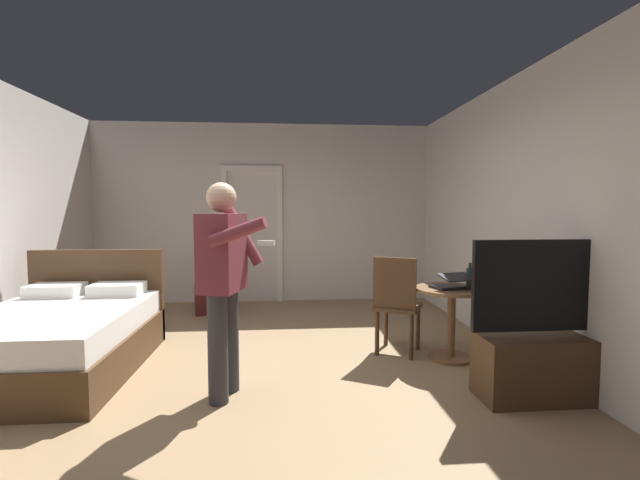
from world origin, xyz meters
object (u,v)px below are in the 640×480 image
side_table (451,311)px  laptop (452,283)px  tv_flatscreen (545,352)px  bed (60,337)px  wooden_chair (397,301)px  person_blue_shirt (224,275)px  bottle_on_table (470,278)px  suitcase_dark (215,299)px

side_table → laptop: laptop is taller
tv_flatscreen → bed: bearing=166.7°
wooden_chair → person_blue_shirt: (-1.58, -0.85, 0.41)m
bed → tv_flatscreen: size_ratio=1.55×
laptop → person_blue_shirt: 2.16m
tv_flatscreen → bottle_on_table: 0.98m
bed → person_blue_shirt: size_ratio=1.15×
side_table → suitcase_dark: bearing=140.8°
bottle_on_table → wooden_chair: (-0.64, 0.25, -0.26)m
suitcase_dark → bottle_on_table: bearing=-52.7°
tv_flatscreen → wooden_chair: (-0.87, 1.10, 0.18)m
bed → wooden_chair: 3.16m
bed → laptop: (3.63, -0.06, 0.45)m
side_table → suitcase_dark: 3.34m
bottle_on_table → laptop: bearing=166.4°
bed → side_table: (3.65, -0.02, 0.17)m
tv_flatscreen → bottle_on_table: size_ratio=4.90×
side_table → wooden_chair: (-0.50, 0.17, 0.07)m
tv_flatscreen → wooden_chair: 1.41m
bed → wooden_chair: bearing=2.7°
bottle_on_table → wooden_chair: wooden_chair is taller
bed → person_blue_shirt: person_blue_shirt is taller
side_table → suitcase_dark: side_table is taller
person_blue_shirt → laptop: bearing=17.2°
tv_flatscreen → person_blue_shirt: size_ratio=0.74×
bottle_on_table → person_blue_shirt: person_blue_shirt is taller
person_blue_shirt → tv_flatscreen: bearing=-5.9°
bed → suitcase_dark: size_ratio=3.54×
side_table → laptop: bearing=-113.9°
side_table → wooden_chair: bearing=161.2°
side_table → tv_flatscreen: bearing=-68.1°
laptop → suitcase_dark: (-2.56, 2.15, -0.56)m
tv_flatscreen → bottle_on_table: tv_flatscreen is taller
bottle_on_table → person_blue_shirt: bearing=-164.9°
laptop → bottle_on_table: (0.16, -0.04, 0.05)m
side_table → laptop: (-0.02, -0.04, 0.28)m
laptop → person_blue_shirt: bearing=-162.8°
tv_flatscreen → laptop: 1.04m
bed → side_table: bed is taller
tv_flatscreen → person_blue_shirt: 2.53m
laptop → suitcase_dark: 3.39m
suitcase_dark → laptop: bearing=-53.9°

